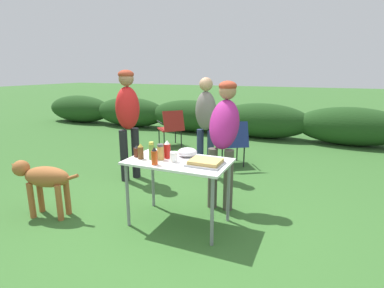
{
  "coord_description": "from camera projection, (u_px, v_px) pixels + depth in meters",
  "views": [
    {
      "loc": [
        1.36,
        -2.77,
        1.68
      ],
      "look_at": [
        0.08,
        0.18,
        0.89
      ],
      "focal_mm": 28.0,
      "sensor_mm": 36.0,
      "label": 1
    }
  ],
  "objects": [
    {
      "name": "camp_chair_green_behind_table",
      "position": [
        232.0,
        141.0,
        5.29
      ],
      "size": [
        0.71,
        0.75,
        0.83
      ],
      "rotation": [
        0.0,
        0.0,
        0.57
      ],
      "color": "navy",
      "rests_on": "ground"
    },
    {
      "name": "camp_chair_near_hedge",
      "position": [
        171.0,
        126.0,
        6.66
      ],
      "size": [
        0.74,
        0.74,
        0.83
      ],
      "rotation": [
        0.0,
        0.0,
        0.8
      ],
      "color": "maroon",
      "rests_on": "ground"
    },
    {
      "name": "paper_cup_stack",
      "position": [
        174.0,
        157.0,
        3.16
      ],
      "size": [
        0.08,
        0.08,
        0.11
      ],
      "primitive_type": "cylinder",
      "color": "white",
      "rests_on": "folding_table"
    },
    {
      "name": "standing_person_with_beanie",
      "position": [
        206.0,
        118.0,
        4.71
      ],
      "size": [
        0.37,
        0.28,
        1.58
      ],
      "rotation": [
        0.0,
        0.0,
        -0.11
      ],
      "color": "#232D4C",
      "rests_on": "ground"
    },
    {
      "name": "hot_sauce_bottle",
      "position": [
        154.0,
        156.0,
        3.06
      ],
      "size": [
        0.06,
        0.06,
        0.19
      ],
      "color": "#CC4214",
      "rests_on": "folding_table"
    },
    {
      "name": "ground_plane",
      "position": [
        179.0,
        223.0,
        3.4
      ],
      "size": [
        60.0,
        60.0,
        0.0
      ],
      "primitive_type": "plane",
      "color": "#336028"
    },
    {
      "name": "folding_table",
      "position": [
        178.0,
        167.0,
        3.24
      ],
      "size": [
        1.1,
        0.64,
        0.74
      ],
      "color": "white",
      "rests_on": "ground"
    },
    {
      "name": "standing_person_in_gray_fleece",
      "position": [
        224.0,
        131.0,
        3.63
      ],
      "size": [
        0.38,
        0.49,
        1.56
      ],
      "rotation": [
        0.0,
        0.0,
        0.04
      ],
      "color": "#4C473D",
      "rests_on": "ground"
    },
    {
      "name": "shrub_hedge",
      "position": [
        262.0,
        121.0,
        7.6
      ],
      "size": [
        14.4,
        0.9,
        0.88
      ],
      "color": "#1E4219",
      "rests_on": "ground"
    },
    {
      "name": "bbq_sauce_bottle",
      "position": [
        137.0,
        151.0,
        3.34
      ],
      "size": [
        0.07,
        0.07,
        0.13
      ],
      "color": "#562314",
      "rests_on": "folding_table"
    },
    {
      "name": "spice_jar",
      "position": [
        161.0,
        152.0,
        3.23
      ],
      "size": [
        0.07,
        0.07,
        0.17
      ],
      "color": "#B2893D",
      "rests_on": "folding_table"
    },
    {
      "name": "dog",
      "position": [
        43.0,
        179.0,
        3.47
      ],
      "size": [
        0.86,
        0.36,
        0.67
      ],
      "rotation": [
        0.0,
        0.0,
        1.8
      ],
      "color": "#9E5B2D",
      "rests_on": "ground"
    },
    {
      "name": "mixing_bowl",
      "position": [
        187.0,
        152.0,
        3.36
      ],
      "size": [
        0.22,
        0.22,
        0.1
      ],
      "primitive_type": "ellipsoid",
      "color": "silver",
      "rests_on": "folding_table"
    },
    {
      "name": "relish_jar",
      "position": [
        151.0,
        151.0,
        3.24
      ],
      "size": [
        0.06,
        0.06,
        0.19
      ],
      "color": "olive",
      "rests_on": "folding_table"
    },
    {
      "name": "plate_stack",
      "position": [
        160.0,
        153.0,
        3.45
      ],
      "size": [
        0.22,
        0.22,
        0.04
      ],
      "primitive_type": "cylinder",
      "color": "white",
      "rests_on": "folding_table"
    },
    {
      "name": "standing_person_in_navy_coat",
      "position": [
        128.0,
        114.0,
        4.53
      ],
      "size": [
        0.4,
        0.46,
        1.69
      ],
      "rotation": [
        0.0,
        0.0,
        1.21
      ],
      "color": "black",
      "rests_on": "ground"
    },
    {
      "name": "beer_bottle",
      "position": [
        141.0,
        152.0,
        3.26
      ],
      "size": [
        0.06,
        0.06,
        0.17
      ],
      "color": "brown",
      "rests_on": "folding_table"
    },
    {
      "name": "food_tray",
      "position": [
        206.0,
        162.0,
        3.06
      ],
      "size": [
        0.36,
        0.3,
        0.06
      ],
      "color": "#9E9EA3",
      "rests_on": "folding_table"
    },
    {
      "name": "ketchup_bottle",
      "position": [
        167.0,
        150.0,
        3.28
      ],
      "size": [
        0.07,
        0.07,
        0.2
      ],
      "color": "red",
      "rests_on": "folding_table"
    }
  ]
}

